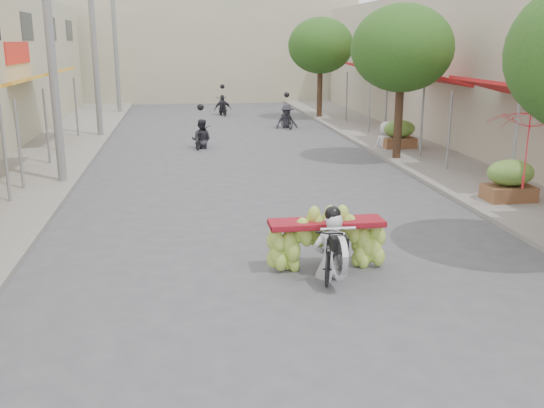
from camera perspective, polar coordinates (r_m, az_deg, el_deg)
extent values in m
plane|color=#4B4B50|center=(7.35, 8.73, -18.38)|extent=(120.00, 120.00, 0.00)
cube|color=gray|center=(21.79, -21.85, 3.51)|extent=(4.00, 60.00, 0.12)
cube|color=gray|center=(23.01, 14.52, 4.68)|extent=(4.00, 60.00, 0.12)
cylinder|color=slate|center=(16.45, -23.83, 4.17)|extent=(0.08, 0.08, 2.55)
cube|color=orange|center=(19.56, -24.26, 10.04)|extent=(1.77, 4.00, 0.53)
cylinder|color=slate|center=(17.79, -22.70, 5.02)|extent=(0.08, 0.08, 2.55)
cylinder|color=slate|center=(21.26, -20.44, 6.71)|extent=(0.08, 0.08, 2.55)
cube|color=orange|center=(25.39, -20.71, 11.26)|extent=(1.77, 4.00, 0.53)
cylinder|color=slate|center=(23.59, -19.30, 7.55)|extent=(0.08, 0.08, 2.55)
cylinder|color=slate|center=(27.12, -17.95, 8.54)|extent=(0.08, 0.08, 2.55)
cube|color=red|center=(25.56, -22.87, 12.99)|extent=(0.10, 3.50, 0.80)
cube|color=#1E2328|center=(27.51, -22.12, 15.22)|extent=(0.08, 2.00, 1.10)
cube|color=#1E2328|center=(32.40, -20.09, 15.23)|extent=(0.08, 2.00, 1.10)
cube|color=#1E2328|center=(37.33, -18.59, 15.22)|extent=(0.08, 2.00, 1.10)
cube|color=#A41517|center=(18.28, 21.55, 10.05)|extent=(1.77, 4.20, 0.53)
cylinder|color=slate|center=(16.42, 21.82, 4.35)|extent=(0.08, 0.08, 2.55)
cylinder|color=slate|center=(19.74, 16.34, 6.47)|extent=(0.08, 0.08, 2.55)
cube|color=#A41517|center=(23.67, 14.28, 11.54)|extent=(1.77, 4.20, 0.53)
cylinder|color=slate|center=(21.74, 13.93, 7.38)|extent=(0.08, 0.08, 2.55)
cylinder|color=slate|center=(25.27, 10.67, 8.58)|extent=(0.08, 0.08, 2.55)
cube|color=#A41517|center=(29.29, 9.71, 12.38)|extent=(1.77, 4.20, 0.53)
cylinder|color=slate|center=(27.34, 9.16, 9.13)|extent=(0.08, 0.08, 2.55)
cylinder|color=slate|center=(30.97, 7.03, 9.88)|extent=(0.08, 0.08, 2.55)
cube|color=#ACA688|center=(43.87, -6.20, 14.32)|extent=(20.00, 6.00, 7.00)
cylinder|color=slate|center=(18.16, -20.15, 14.12)|extent=(0.24, 0.24, 8.00)
cylinder|color=slate|center=(27.05, -16.42, 14.44)|extent=(0.24, 0.24, 8.00)
cylinder|color=slate|center=(35.99, -14.54, 14.59)|extent=(0.24, 0.24, 8.00)
cylinder|color=#3A2719|center=(21.28, 11.83, 8.22)|extent=(0.28, 0.28, 3.20)
ellipsoid|color=#275218|center=(21.14, 12.15, 14.15)|extent=(3.40, 3.40, 2.90)
cylinder|color=#3A2719|center=(32.75, 4.51, 10.80)|extent=(0.28, 0.28, 3.20)
ellipsoid|color=#275218|center=(32.66, 4.60, 14.65)|extent=(3.40, 3.40, 2.90)
cube|color=brown|center=(16.46, 21.38, 1.19)|extent=(1.20, 0.80, 0.50)
ellipsoid|color=#5D8A33|center=(16.34, 21.58, 3.17)|extent=(1.20, 0.88, 0.66)
cube|color=brown|center=(23.58, 11.83, 5.85)|extent=(1.20, 0.80, 0.50)
ellipsoid|color=#5D8A33|center=(23.50, 11.91, 7.24)|extent=(1.20, 0.88, 0.66)
imported|color=black|center=(10.68, 5.54, -4.30)|extent=(1.01, 1.74, 0.99)
cylinder|color=silver|center=(10.05, 6.45, -4.84)|extent=(0.10, 0.66, 0.66)
cube|color=black|center=(10.08, 6.34, -3.69)|extent=(0.28, 0.22, 0.22)
cylinder|color=silver|center=(10.10, 6.23, -2.33)|extent=(0.60, 0.05, 0.05)
cube|color=maroon|center=(10.89, 5.15, -1.79)|extent=(2.07, 0.55, 0.10)
imported|color=silver|center=(10.42, 5.71, -0.74)|extent=(0.65, 0.48, 1.80)
sphere|color=black|center=(10.19, 5.87, 3.92)|extent=(0.28, 0.28, 0.28)
imported|color=red|center=(15.16, 23.35, 8.24)|extent=(2.37, 2.37, 1.88)
imported|color=silver|center=(23.51, 10.76, 7.62)|extent=(0.99, 0.63, 1.91)
imported|color=black|center=(23.75, -6.66, 6.23)|extent=(0.97, 1.56, 0.82)
imported|color=#28272F|center=(23.66, -6.72, 7.94)|extent=(0.90, 0.70, 1.65)
sphere|color=black|center=(23.60, -6.75, 9.04)|extent=(0.26, 0.26, 0.26)
imported|color=black|center=(29.09, 1.38, 8.11)|extent=(0.78, 1.74, 0.99)
imported|color=#28272F|center=(29.02, 1.39, 9.35)|extent=(1.14, 0.73, 1.65)
sphere|color=black|center=(28.98, 1.40, 10.24)|extent=(0.26, 0.26, 0.26)
imported|color=black|center=(34.48, -4.66, 9.14)|extent=(0.83, 1.76, 0.96)
imported|color=#28272F|center=(34.42, -4.68, 10.21)|extent=(1.02, 0.66, 1.65)
sphere|color=black|center=(34.39, -4.70, 10.96)|extent=(0.26, 0.26, 0.26)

